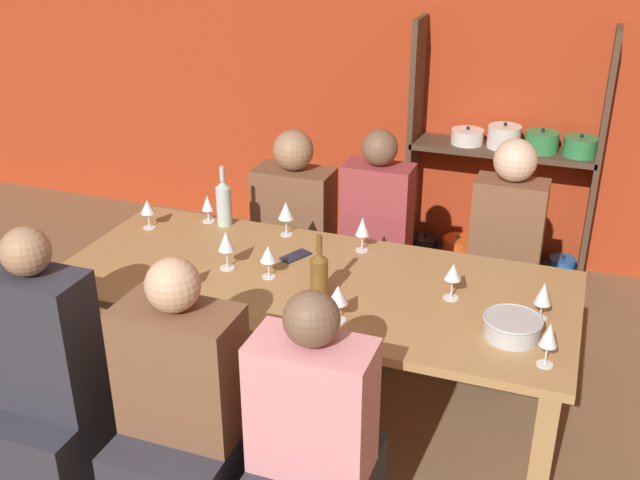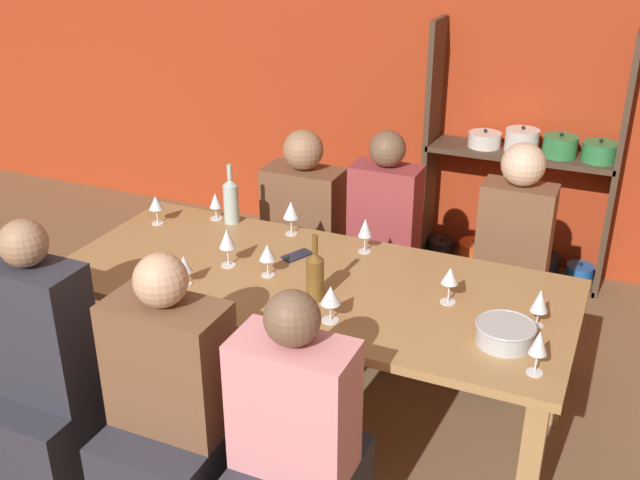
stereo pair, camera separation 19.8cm
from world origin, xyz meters
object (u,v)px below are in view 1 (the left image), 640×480
at_px(wine_glass_red_b, 286,211).
at_px(person_near_c, 312,474).
at_px(wine_glass_white_b, 338,296).
at_px(wine_glass_empty_e, 268,254).
at_px(wine_glass_empty_c, 208,204).
at_px(wine_bottle_dark, 319,275).
at_px(person_far_c, 501,281).
at_px(wine_glass_red_d, 549,336).
at_px(person_near_a, 53,400).
at_px(cell_phone, 295,256).
at_px(wine_glass_empty_b, 226,242).
at_px(person_far_b, 375,266).
at_px(mixing_bowl, 512,326).
at_px(wine_glass_red_a, 185,268).
at_px(wine_bottle_green, 224,202).
at_px(person_far_a, 295,253).
at_px(person_near_b, 187,437).
at_px(dining_table, 313,295).
at_px(wine_glass_white_a, 543,295).
at_px(wine_glass_empty_a, 147,208).
at_px(wine_glass_red_c, 453,273).
at_px(wine_glass_empty_d, 362,227).
at_px(shelf_unit, 502,187).

distance_m(wine_glass_red_b, person_near_c, 1.45).
bearing_deg(wine_glass_white_b, wine_glass_red_b, 126.28).
height_order(wine_glass_empty_e, person_near_c, person_near_c).
bearing_deg(wine_glass_empty_c, wine_bottle_dark, -34.67).
distance_m(wine_glass_empty_c, person_far_c, 1.61).
bearing_deg(wine_glass_red_d, person_near_a, -165.84).
bearing_deg(cell_phone, wine_glass_red_d, -23.35).
bearing_deg(wine_glass_empty_b, person_far_b, 59.36).
xyz_separation_m(mixing_bowl, cell_phone, (-1.06, 0.36, -0.04)).
bearing_deg(mixing_bowl, wine_glass_empty_b, 173.77).
distance_m(wine_glass_red_a, person_far_c, 1.70).
xyz_separation_m(wine_bottle_green, wine_glass_red_a, (0.16, -0.69, -0.03)).
xyz_separation_m(person_far_a, person_near_b, (0.22, -1.66, 0.01)).
bearing_deg(person_far_b, wine_glass_red_b, 45.73).
height_order(wine_bottle_green, wine_glass_white_b, wine_bottle_green).
distance_m(dining_table, wine_glass_red_a, 0.59).
bearing_deg(person_near_b, person_far_b, 79.74).
height_order(wine_glass_red_a, wine_glass_white_b, wine_glass_white_b).
height_order(wine_bottle_dark, wine_glass_white_a, wine_bottle_dark).
relative_size(person_far_b, person_far_c, 0.99).
bearing_deg(person_near_a, dining_table, 44.18).
bearing_deg(person_near_c, dining_table, 110.52).
distance_m(dining_table, wine_glass_empty_a, 1.05).
distance_m(wine_glass_empty_e, person_far_b, 0.97).
xyz_separation_m(dining_table, cell_phone, (-0.15, 0.18, 0.09)).
height_order(wine_glass_white_b, wine_glass_red_c, wine_glass_red_c).
bearing_deg(wine_glass_empty_d, dining_table, -108.94).
relative_size(shelf_unit, person_far_b, 1.32).
relative_size(wine_glass_red_b, wine_glass_red_d, 1.00).
bearing_deg(wine_glass_red_d, cell_phone, 156.65).
bearing_deg(wine_glass_white_b, wine_glass_red_d, -2.62).
bearing_deg(mixing_bowl, shelf_unit, 98.08).
bearing_deg(wine_glass_empty_a, wine_bottle_green, 26.39).
relative_size(dining_table, wine_glass_white_a, 14.08).
relative_size(wine_bottle_dark, wine_glass_red_c, 1.82).
distance_m(wine_bottle_green, wine_glass_empty_b, 0.51).
xyz_separation_m(shelf_unit, wine_glass_empty_b, (-1.02, -1.96, 0.31)).
distance_m(wine_glass_white_b, cell_phone, 0.62).
bearing_deg(wine_glass_white_a, shelf_unit, 101.55).
bearing_deg(wine_glass_empty_c, person_near_a, -94.29).
distance_m(wine_bottle_green, person_far_a, 0.67).
distance_m(wine_glass_empty_a, wine_glass_white_b, 1.34).
xyz_separation_m(mixing_bowl, wine_glass_red_d, (0.14, -0.16, 0.08)).
bearing_deg(cell_phone, person_far_c, 34.49).
height_order(dining_table, wine_glass_red_a, wine_glass_red_a).
distance_m(person_near_c, person_far_c, 1.71).
height_order(wine_glass_white_a, cell_phone, wine_glass_white_a).
relative_size(wine_glass_red_c, wine_glass_empty_e, 1.06).
xyz_separation_m(wine_glass_red_c, person_near_b, (-0.84, -0.86, -0.45)).
distance_m(wine_glass_red_d, person_far_b, 1.54).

